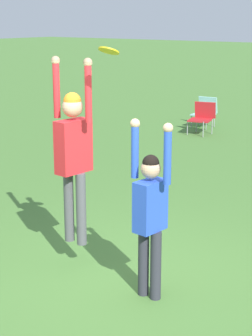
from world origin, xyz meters
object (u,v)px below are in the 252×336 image
person_jumping (73,147)px  camping_chair_0 (205,111)px  camping_chair_2 (202,116)px  frisbee (109,51)px  person_defending (150,208)px

person_jumping → camping_chair_0: person_jumping is taller
camping_chair_2 → camping_chair_0: bearing=-80.6°
frisbee → camping_chair_0: frisbee is taller
person_defending → camping_chair_0: person_defending is taller
camping_chair_0 → frisbee: bearing=110.3°
frisbee → camping_chair_2: frisbee is taller
person_jumping → camping_chair_2: size_ratio=2.69×
person_jumping → person_defending: 1.28m
person_defending → frisbee: size_ratio=8.92×
frisbee → camping_chair_0: (-3.93, 9.19, -2.20)m
person_jumping → camping_chair_2: person_jumping is taller
person_defending → camping_chair_0: size_ratio=2.37×
camping_chair_0 → camping_chair_2: (0.42, -0.92, 0.01)m
person_jumping → person_defending: bearing=-90.0°
frisbee → camping_chair_2: size_ratio=0.27×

